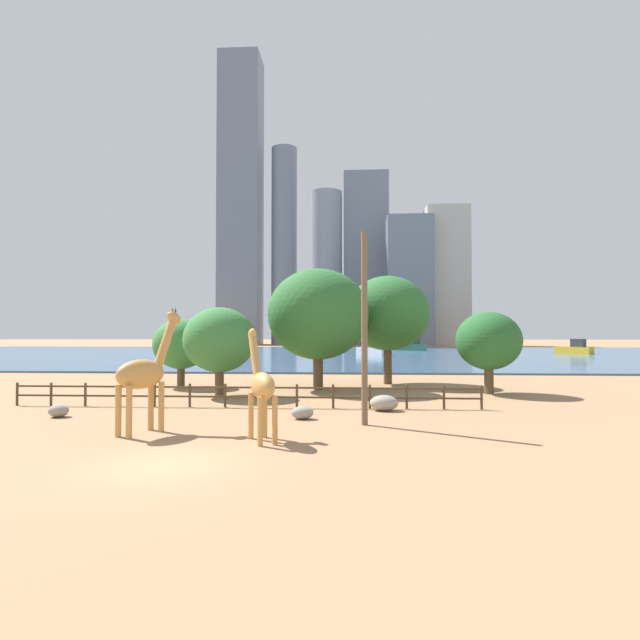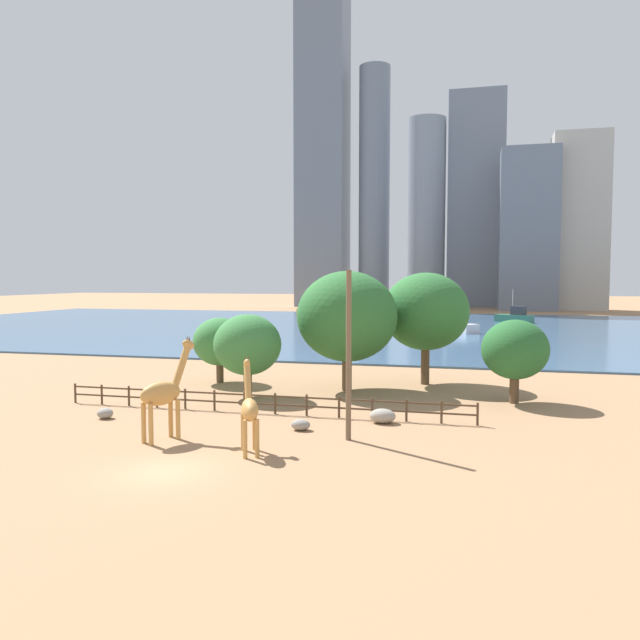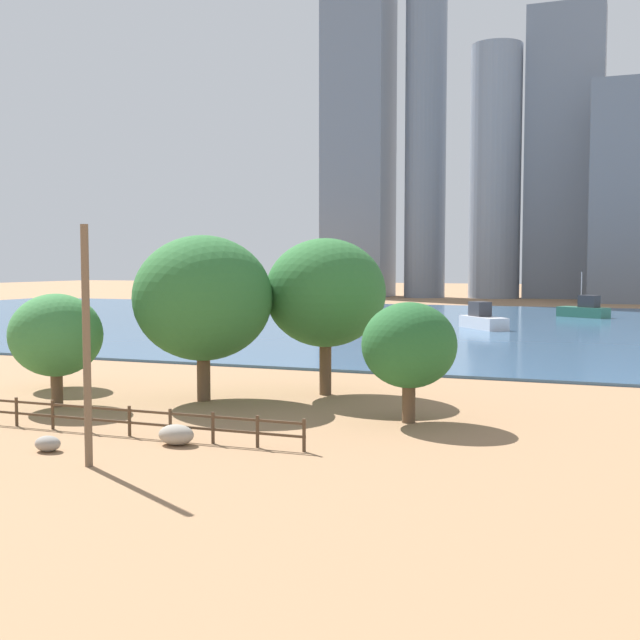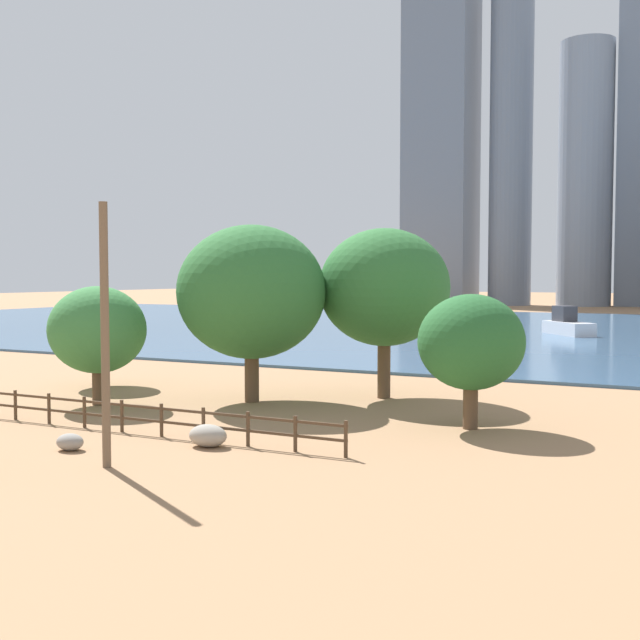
% 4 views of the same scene
% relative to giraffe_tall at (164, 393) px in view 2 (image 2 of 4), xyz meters
% --- Properties ---
extents(ground_plane, '(400.00, 400.00, 0.00)m').
position_rel_giraffe_tall_xyz_m(ground_plane, '(2.57, 75.24, -2.46)').
color(ground_plane, '#9E7551').
extents(harbor_water, '(180.00, 86.00, 0.20)m').
position_rel_giraffe_tall_xyz_m(harbor_water, '(2.57, 72.24, -2.36)').
color(harbor_water, '#3D6084').
rests_on(harbor_water, ground).
extents(giraffe_tall, '(2.12, 3.26, 5.27)m').
position_rel_giraffe_tall_xyz_m(giraffe_tall, '(0.00, 0.00, 0.00)').
color(giraffe_tall, '#C18C47').
rests_on(giraffe_tall, ground).
extents(giraffe_companion, '(1.80, 2.99, 4.48)m').
position_rel_giraffe_tall_xyz_m(giraffe_companion, '(5.06, -1.10, -0.34)').
color(giraffe_companion, '#C18C47').
rests_on(giraffe_companion, ground).
extents(utility_pole, '(0.28, 0.28, 8.71)m').
position_rel_giraffe_tall_xyz_m(utility_pole, '(9.12, 2.40, 1.89)').
color(utility_pole, brown).
rests_on(utility_pole, ground).
extents(boulder_near_fence, '(0.97, 0.84, 0.63)m').
position_rel_giraffe_tall_xyz_m(boulder_near_fence, '(-5.80, 3.61, -2.15)').
color(boulder_near_fence, gray).
rests_on(boulder_near_fence, ground).
extents(boulder_by_pole, '(1.06, 0.82, 0.61)m').
position_rel_giraffe_tall_xyz_m(boulder_by_pole, '(6.19, 3.73, -2.16)').
color(boulder_by_pole, gray).
rests_on(boulder_by_pole, ground).
extents(boulder_small, '(1.50, 1.11, 0.83)m').
position_rel_giraffe_tall_xyz_m(boulder_small, '(10.28, 6.50, -2.05)').
color(boulder_small, gray).
rests_on(boulder_small, ground).
extents(enclosure_fence, '(26.12, 0.14, 1.30)m').
position_rel_giraffe_tall_xyz_m(enclosure_fence, '(2.57, 7.24, -1.71)').
color(enclosure_fence, '#4C3826').
rests_on(enclosure_fence, ground).
extents(tree_left_large, '(4.21, 4.21, 5.17)m').
position_rel_giraffe_tall_xyz_m(tree_left_large, '(-4.32, 17.11, 0.79)').
color(tree_left_large, brown).
rests_on(tree_left_large, ground).
extents(tree_center_broad, '(4.71, 4.71, 5.80)m').
position_rel_giraffe_tall_xyz_m(tree_center_broad, '(-0.00, 11.95, 1.20)').
color(tree_center_broad, brown).
rests_on(tree_center_broad, ground).
extents(tree_right_tall, '(4.38, 4.38, 5.56)m').
position_rel_giraffe_tall_xyz_m(tree_right_tall, '(17.90, 14.30, 1.10)').
color(tree_right_tall, brown).
rests_on(tree_right_tall, ground).
extents(tree_left_small, '(6.70, 6.70, 8.72)m').
position_rel_giraffe_tall_xyz_m(tree_left_small, '(11.55, 20.34, 3.22)').
color(tree_left_small, brown).
rests_on(tree_left_small, ground).
extents(tree_right_small, '(7.38, 7.38, 8.82)m').
position_rel_giraffe_tall_xyz_m(tree_right_small, '(6.18, 16.13, 3.02)').
color(tree_right_small, brown).
rests_on(tree_right_small, ground).
extents(boat_sailboat, '(7.02, 5.42, 6.03)m').
position_rel_giraffe_tall_xyz_m(boat_sailboat, '(22.09, 90.53, -1.26)').
color(boat_sailboat, '#337259').
rests_on(boat_sailboat, harbor_water).
extents(boat_tug, '(2.94, 6.58, 2.81)m').
position_rel_giraffe_tall_xyz_m(boat_tug, '(-22.90, 107.64, -1.31)').
color(boat_tug, gold).
rests_on(boat_tug, harbor_water).
extents(boat_barge, '(6.10, 6.69, 2.94)m').
position_rel_giraffe_tall_xyz_m(boat_barge, '(12.59, 66.82, -1.26)').
color(boat_barge, silver).
rests_on(boat_barge, harbor_water).
extents(skyline_tower_needle, '(13.53, 10.17, 44.64)m').
position_rel_giraffe_tall_xyz_m(skyline_tower_needle, '(40.00, 142.48, 19.86)').
color(skyline_tower_needle, '#B7B2A8').
rests_on(skyline_tower_needle, ground).
extents(skyline_block_central, '(14.19, 12.38, 40.72)m').
position_rel_giraffe_tall_xyz_m(skyline_block_central, '(27.55, 139.40, 17.90)').
color(skyline_block_central, slate).
rests_on(skyline_block_central, ground).
extents(skyline_tower_glass, '(15.56, 8.56, 60.37)m').
position_rel_giraffe_tall_xyz_m(skyline_tower_glass, '(14.49, 155.31, 27.72)').
color(skyline_tower_glass, slate).
rests_on(skyline_tower_glass, ground).
extents(skyline_block_left, '(13.95, 12.63, 100.34)m').
position_rel_giraffe_tall_xyz_m(skyline_block_left, '(-29.01, 149.83, 47.71)').
color(skyline_block_left, slate).
rests_on(skyline_block_left, ground).
extents(skyline_block_right, '(8.77, 8.77, 67.64)m').
position_rel_giraffe_tall_xyz_m(skyline_block_right, '(-13.72, 149.25, 31.36)').
color(skyline_block_right, slate).
rests_on(skyline_block_right, ground).
extents(skyline_tower_short, '(10.75, 10.75, 53.06)m').
position_rel_giraffe_tall_xyz_m(skyline_tower_short, '(0.72, 152.16, 24.07)').
color(skyline_tower_short, gray).
rests_on(skyline_tower_short, ground).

